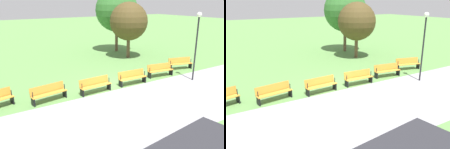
% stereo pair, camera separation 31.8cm
% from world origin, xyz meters
% --- Properties ---
extents(ground_plane, '(120.00, 120.00, 0.00)m').
position_xyz_m(ground_plane, '(0.00, 0.00, 0.00)').
color(ground_plane, '#5B8C47').
extents(path_paving, '(28.12, 5.74, 0.01)m').
position_xyz_m(path_paving, '(0.00, 3.08, 0.00)').
color(path_paving, '#939399').
rests_on(path_paving, ground).
extents(bench_0, '(2.00, 0.94, 0.89)m').
position_xyz_m(bench_0, '(-6.67, -0.90, 0.48)').
color(bench_0, orange).
rests_on(bench_0, ground).
extents(bench_1, '(1.99, 0.76, 0.89)m').
position_xyz_m(bench_1, '(-4.03, -0.37, 0.48)').
color(bench_1, orange).
rests_on(bench_1, ground).
extents(bench_2, '(1.97, 0.57, 0.89)m').
position_xyz_m(bench_2, '(-1.35, -0.10, 0.48)').
color(bench_2, orange).
rests_on(bench_2, ground).
extents(bench_3, '(1.97, 0.57, 0.89)m').
position_xyz_m(bench_3, '(1.35, -0.10, 0.48)').
color(bench_3, orange).
rests_on(bench_3, ground).
extents(bench_4, '(1.99, 0.76, 0.89)m').
position_xyz_m(bench_4, '(4.03, -0.37, 0.48)').
color(bench_4, orange).
rests_on(bench_4, ground).
extents(tree_0, '(3.45, 3.45, 5.07)m').
position_xyz_m(tree_0, '(-5.58, -6.30, 3.33)').
color(tree_0, brown).
rests_on(tree_0, ground).
extents(tree_1, '(4.34, 4.34, 6.39)m').
position_xyz_m(tree_1, '(-6.32, -9.38, 4.21)').
color(tree_1, brown).
rests_on(tree_1, ground).
extents(lamp_post, '(0.32, 0.32, 4.48)m').
position_xyz_m(lamp_post, '(-5.33, 1.44, 3.07)').
color(lamp_post, black).
rests_on(lamp_post, ground).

